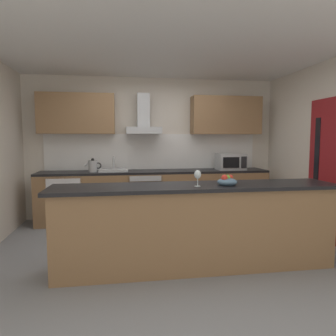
% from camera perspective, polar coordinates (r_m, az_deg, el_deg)
% --- Properties ---
extents(ground, '(5.65, 4.67, 0.02)m').
position_cam_1_polar(ground, '(4.29, 0.01, -14.81)').
color(ground, gray).
extents(ceiling, '(5.65, 4.67, 0.02)m').
position_cam_1_polar(ceiling, '(4.18, 0.01, 21.19)').
color(ceiling, white).
extents(wall_back, '(5.65, 0.12, 2.60)m').
position_cam_1_polar(wall_back, '(5.91, -2.81, 3.75)').
color(wall_back, silver).
rests_on(wall_back, ground).
extents(wall_right, '(0.12, 4.67, 2.60)m').
position_cam_1_polar(wall_right, '(4.99, 28.27, 2.78)').
color(wall_right, silver).
rests_on(wall_right, ground).
extents(backsplash_tile, '(3.95, 0.02, 0.66)m').
position_cam_1_polar(backsplash_tile, '(5.84, -2.73, 3.04)').
color(backsplash_tile, white).
extents(counter_back, '(4.09, 0.60, 0.90)m').
position_cam_1_polar(counter_back, '(5.62, -2.36, -5.06)').
color(counter_back, olive).
rests_on(counter_back, ground).
extents(counter_island, '(3.22, 0.64, 0.96)m').
position_cam_1_polar(counter_island, '(3.57, 5.21, -10.69)').
color(counter_island, olive).
rests_on(counter_island, ground).
extents(upper_cabinets, '(4.04, 0.32, 0.70)m').
position_cam_1_polar(upper_cabinets, '(5.69, -2.59, 9.83)').
color(upper_cabinets, olive).
extents(side_door, '(0.08, 0.85, 2.05)m').
position_cam_1_polar(side_door, '(4.95, 27.50, -0.37)').
color(side_door, maroon).
rests_on(side_door, ground).
extents(oven, '(0.60, 0.62, 0.80)m').
position_cam_1_polar(oven, '(5.58, -4.38, -5.05)').
color(oven, slate).
rests_on(oven, ground).
extents(refrigerator, '(0.58, 0.60, 0.85)m').
position_cam_1_polar(refrigerator, '(5.64, -18.22, -5.55)').
color(refrigerator, white).
rests_on(refrigerator, ground).
extents(microwave, '(0.50, 0.38, 0.30)m').
position_cam_1_polar(microwave, '(5.82, 11.53, 1.15)').
color(microwave, '#B7BABC').
rests_on(microwave, counter_back).
extents(sink, '(0.50, 0.40, 0.26)m').
position_cam_1_polar(sink, '(5.51, -10.05, -0.33)').
color(sink, silver).
rests_on(sink, counter_back).
extents(kettle, '(0.29, 0.15, 0.24)m').
position_cam_1_polar(kettle, '(5.48, -13.72, 0.37)').
color(kettle, '#B7BABC').
rests_on(kettle, counter_back).
extents(range_hood, '(0.62, 0.45, 0.72)m').
position_cam_1_polar(range_hood, '(5.62, -4.59, 8.62)').
color(range_hood, '#B7BABC').
extents(wine_glass, '(0.08, 0.08, 0.18)m').
position_cam_1_polar(wine_glass, '(3.33, 5.50, -1.33)').
color(wine_glass, silver).
rests_on(wine_glass, counter_island).
extents(fruit_bowl, '(0.22, 0.22, 0.13)m').
position_cam_1_polar(fruit_bowl, '(3.48, 10.90, -2.42)').
color(fruit_bowl, slate).
rests_on(fruit_bowl, counter_island).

